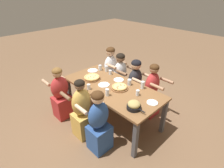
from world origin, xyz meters
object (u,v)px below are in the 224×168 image
(pizza_board_main, at_px, (119,87))
(diner_far_center, at_px, (135,85))
(drinking_glass_g, at_px, (138,93))
(cocktail_glass_blue, at_px, (110,73))
(empty_plate_b, at_px, (152,103))
(diner_near_center, at_px, (82,112))
(empty_plate_a, at_px, (93,70))
(skillet_bowl, at_px, (134,105))
(drinking_glass_a, at_px, (107,93))
(diner_far_left, at_px, (111,73))
(drinking_glass_d, at_px, (89,87))
(diner_far_midright, at_px, (151,93))
(diner_near_midright, at_px, (99,124))
(empty_plate_d, at_px, (104,85))
(empty_plate_c, at_px, (119,80))
(diner_near_left, at_px, (61,95))
(drinking_glass_f, at_px, (129,83))
(pizza_board_second, at_px, (92,78))
(drinking_glass_b, at_px, (106,69))
(drinking_glass_e, at_px, (143,85))
(diner_far_midleft, at_px, (120,78))
(drinking_glass_c, at_px, (100,68))

(pizza_board_main, bearing_deg, diner_far_center, 102.33)
(drinking_glass_g, bearing_deg, diner_far_center, 131.71)
(drinking_glass_g, bearing_deg, cocktail_glass_blue, 166.42)
(empty_plate_b, bearing_deg, diner_near_center, -138.29)
(diner_far_center, bearing_deg, drinking_glass_g, 41.71)
(empty_plate_a, xyz_separation_m, drinking_glass_g, (1.34, -0.06, 0.04))
(pizza_board_main, bearing_deg, skillet_bowl, -25.83)
(drinking_glass_a, distance_m, diner_far_left, 1.37)
(pizza_board_main, xyz_separation_m, drinking_glass_d, (-0.37, -0.43, 0.02))
(diner_far_midright, bearing_deg, drinking_glass_g, 8.06)
(diner_far_center, relative_size, diner_near_midright, 0.99)
(skillet_bowl, relative_size, empty_plate_d, 1.50)
(drinking_glass_a, bearing_deg, drinking_glass_g, 46.97)
(cocktail_glass_blue, bearing_deg, drinking_glass_d, -76.03)
(empty_plate_a, xyz_separation_m, cocktail_glass_blue, (0.41, 0.16, 0.04))
(empty_plate_c, xyz_separation_m, diner_far_center, (0.10, 0.41, -0.25))
(skillet_bowl, height_order, diner_near_left, diner_near_left)
(drinking_glass_f, height_order, diner_far_center, diner_far_center)
(pizza_board_main, distance_m, drinking_glass_a, 0.33)
(drinking_glass_g, bearing_deg, pizza_board_second, -169.45)
(drinking_glass_b, bearing_deg, drinking_glass_g, -13.64)
(pizza_board_second, distance_m, diner_far_midright, 1.26)
(drinking_glass_e, height_order, diner_far_midleft, diner_far_midleft)
(drinking_glass_f, xyz_separation_m, diner_far_left, (-0.95, 0.41, -0.26))
(empty_plate_b, relative_size, drinking_glass_f, 1.56)
(empty_plate_d, bearing_deg, diner_near_left, -136.23)
(empty_plate_c, height_order, drinking_glass_g, drinking_glass_g)
(skillet_bowl, distance_m, empty_plate_d, 0.89)
(empty_plate_c, xyz_separation_m, drinking_glass_e, (0.54, 0.08, 0.07))
(drinking_glass_a, bearing_deg, drinking_glass_d, -165.44)
(diner_far_midright, bearing_deg, pizza_board_main, -24.85)
(diner_far_left, bearing_deg, diner_near_left, -0.75)
(drinking_glass_c, height_order, diner_far_center, diner_far_center)
(empty_plate_b, distance_m, drinking_glass_f, 0.68)
(drinking_glass_f, bearing_deg, diner_far_midright, 57.71)
(diner_far_midleft, bearing_deg, drinking_glass_g, 58.96)
(pizza_board_main, xyz_separation_m, empty_plate_d, (-0.30, -0.13, -0.02))
(pizza_board_second, bearing_deg, empty_plate_b, 8.07)
(empty_plate_c, distance_m, drinking_glass_d, 0.67)
(cocktail_glass_blue, distance_m, diner_far_left, 0.57)
(empty_plate_d, bearing_deg, diner_far_left, 128.70)
(empty_plate_c, distance_m, drinking_glass_b, 0.49)
(diner_near_left, bearing_deg, diner_far_midleft, -13.90)
(drinking_glass_a, xyz_separation_m, drinking_glass_b, (-0.74, 0.65, 0.01))
(drinking_glass_e, xyz_separation_m, diner_near_left, (-1.23, -1.04, -0.33))
(drinking_glass_d, distance_m, drinking_glass_e, 1.00)
(drinking_glass_b, distance_m, diner_far_midleft, 0.46)
(drinking_glass_g, bearing_deg, diner_far_left, 155.68)
(drinking_glass_b, xyz_separation_m, diner_far_midleft, (0.13, 0.32, -0.31))
(drinking_glass_d, distance_m, diner_far_center, 1.14)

